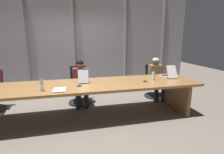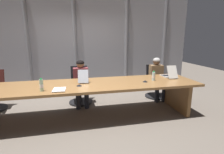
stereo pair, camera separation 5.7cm
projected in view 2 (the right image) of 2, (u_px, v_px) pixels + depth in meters
name	position (u px, v px, depth m)	size (l,w,h in m)	color
ground_plane	(84.00, 118.00, 3.78)	(14.72, 14.72, 0.00)	#6B6056
conference_table	(83.00, 90.00, 3.64)	(4.88, 1.11, 0.75)	olive
curtain_backdrop	(77.00, 44.00, 5.46)	(7.36, 0.17, 2.95)	#9999A0
laptop_left_mid	(83.00, 79.00, 3.83)	(0.26, 0.44, 0.28)	#A8ADB7
laptop_center	(169.00, 75.00, 4.24)	(0.25, 0.48, 0.30)	beige
office_chair_left_mid	(80.00, 89.00, 4.63)	(0.60, 0.60, 0.94)	black
office_chair_center	(155.00, 85.00, 5.09)	(0.60, 0.60, 0.91)	black
person_left_mid	(81.00, 80.00, 4.42)	(0.38, 0.55, 1.13)	brown
person_center	(157.00, 76.00, 4.87)	(0.39, 0.57, 1.13)	olive
water_bottle_primary	(41.00, 85.00, 3.14)	(0.07, 0.07, 0.24)	#ADD1B2
water_bottle_secondary	(154.00, 76.00, 3.92)	(0.07, 0.07, 0.21)	silver
conference_mic_left_side	(145.00, 81.00, 3.80)	(0.11, 0.11, 0.04)	black
conference_mic_middle	(79.00, 85.00, 3.48)	(0.11, 0.11, 0.04)	black
spiral_notepad	(59.00, 90.00, 3.21)	(0.24, 0.32, 0.03)	silver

